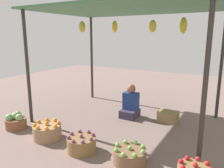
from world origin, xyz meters
TOP-DOWN VIEW (x-y plane):
  - ground_plane at (0.00, 0.00)m, footprint 14.00×14.00m
  - market_stall_structure at (0.00, 0.01)m, footprint 3.81×2.63m
  - vendor_person at (-0.00, 0.23)m, footprint 0.36×0.44m
  - basket_cabbages at (-1.74, -1.57)m, footprint 0.42×0.42m
  - basket_oranges at (-0.84, -1.58)m, footprint 0.52×0.52m
  - basket_purple_onions at (-0.00, -1.62)m, footprint 0.48×0.48m
  - basket_green_apples at (0.84, -1.54)m, footprint 0.50×0.50m
  - wooden_crate_near_vendor at (0.86, 0.34)m, footprint 0.43×0.29m

SIDE VIEW (x-z plane):
  - ground_plane at x=0.00m, z-range 0.00..0.00m
  - basket_green_apples at x=0.84m, z-range -0.02..0.25m
  - wooden_crate_near_vendor at x=0.86m, z-range 0.00..0.25m
  - basket_purple_onions at x=0.00m, z-range -0.02..0.28m
  - basket_oranges at x=-0.84m, z-range -0.03..0.30m
  - basket_cabbages at x=-1.74m, z-range -0.03..0.32m
  - vendor_person at x=0.00m, z-range -0.09..0.69m
  - market_stall_structure at x=0.00m, z-range 1.06..3.48m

